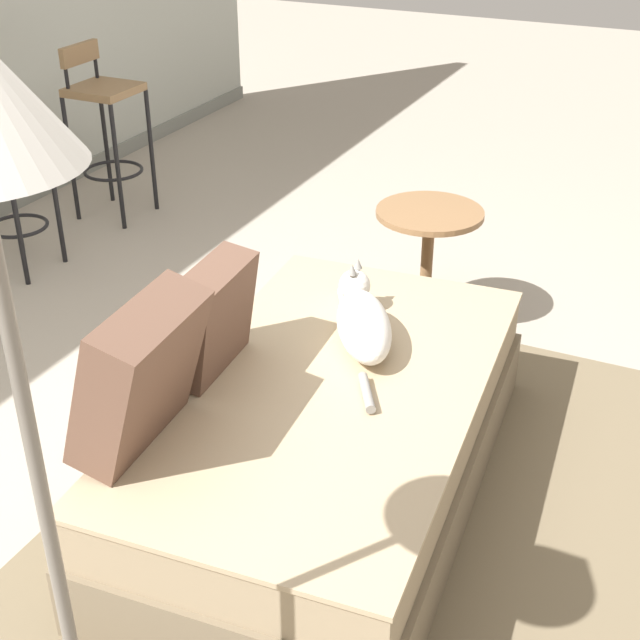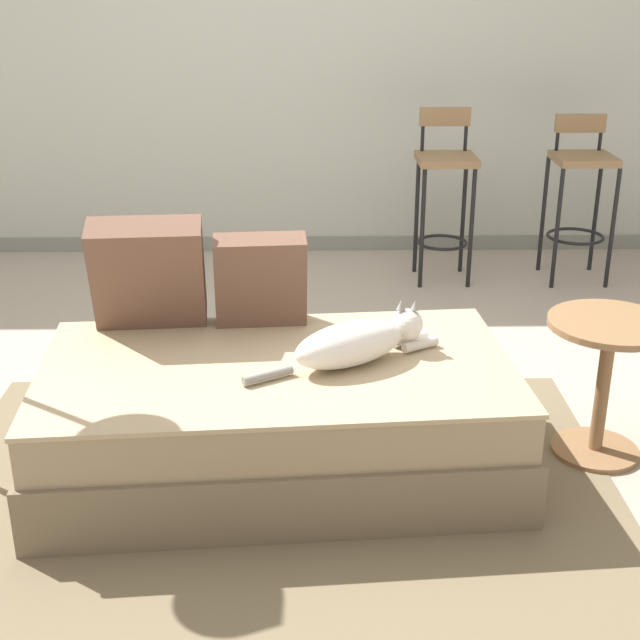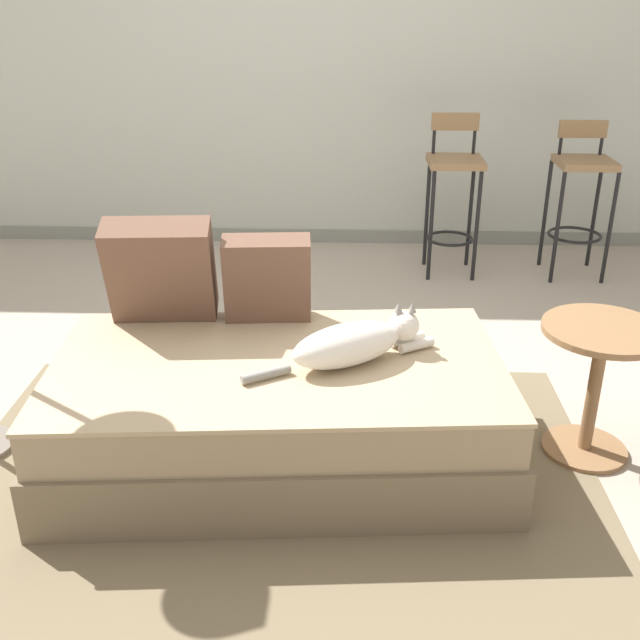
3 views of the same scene
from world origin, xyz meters
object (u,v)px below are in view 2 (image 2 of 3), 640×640
object	(u,v)px
couch	(278,416)
throw_pillow_corner	(148,273)
throw_pillow_middle	(261,280)
cat	(357,342)
bar_stool_by_doorway	(580,184)
side_table	(605,368)
bar_stool_near_window	(445,182)

from	to	relation	value
couch	throw_pillow_corner	bearing A→B (deg)	145.55
throw_pillow_middle	cat	bearing A→B (deg)	-45.77
bar_stool_by_doorway	couch	bearing A→B (deg)	-128.44
couch	side_table	size ratio (longest dim) A/B	3.24
side_table	throw_pillow_corner	bearing A→B (deg)	171.66
throw_pillow_corner	cat	bearing A→B (deg)	-23.12
cat	side_table	size ratio (longest dim) A/B	1.30
throw_pillow_middle	couch	bearing A→B (deg)	-79.29
cat	throw_pillow_middle	bearing A→B (deg)	134.23
couch	throw_pillow_middle	bearing A→B (deg)	100.71
couch	side_table	xyz separation A→B (m)	(1.17, 0.09, 0.13)
couch	throw_pillow_corner	world-z (taller)	throw_pillow_corner
throw_pillow_middle	side_table	distance (m)	1.29
bar_stool_by_doorway	side_table	distance (m)	2.03
bar_stool_near_window	cat	bearing A→B (deg)	-106.33
throw_pillow_middle	bar_stool_by_doorway	xyz separation A→B (m)	(1.69, 1.69, -0.04)
cat	bar_stool_near_window	distance (m)	2.13
throw_pillow_middle	side_table	xyz separation A→B (m)	(1.24, -0.27, -0.25)
throw_pillow_middle	cat	xyz separation A→B (m)	(0.34, -0.35, -0.10)
cat	bar_stool_by_doorway	world-z (taller)	bar_stool_by_doorway
cat	bar_stool_near_window	xyz separation A→B (m)	(0.60, 2.04, 0.07)
throw_pillow_corner	side_table	xyz separation A→B (m)	(1.65, -0.24, -0.29)
throw_pillow_corner	cat	xyz separation A→B (m)	(0.75, -0.32, -0.14)
throw_pillow_corner	cat	world-z (taller)	throw_pillow_corner
throw_pillow_corner	bar_stool_near_window	xyz separation A→B (m)	(1.35, 1.72, -0.07)
throw_pillow_corner	cat	distance (m)	0.83
throw_pillow_middle	bar_stool_by_doorway	size ratio (longest dim) A/B	0.39
throw_pillow_middle	side_table	bearing A→B (deg)	-12.39
couch	cat	xyz separation A→B (m)	(0.28, 0.01, 0.28)
bar_stool_by_doorway	side_table	xyz separation A→B (m)	(-0.46, -1.96, -0.20)
couch	side_table	world-z (taller)	side_table
throw_pillow_middle	bar_stool_by_doorway	bearing A→B (deg)	44.93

